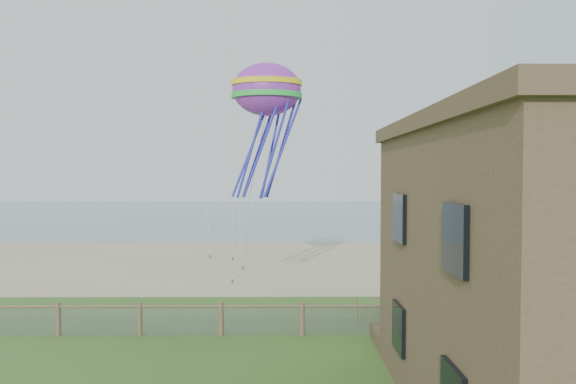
% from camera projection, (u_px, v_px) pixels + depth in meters
% --- Properties ---
extents(sand_beach, '(72.00, 20.00, 0.02)m').
position_uv_depth(sand_beach, '(250.00, 262.00, 34.94)').
color(sand_beach, tan).
rests_on(sand_beach, ground).
extents(ocean, '(160.00, 68.00, 0.02)m').
position_uv_depth(ocean, '(269.00, 213.00, 78.91)').
color(ocean, slate).
rests_on(ocean, ground).
extents(chainlink_fence, '(36.20, 0.20, 1.25)m').
position_uv_depth(chainlink_fence, '(221.00, 321.00, 18.93)').
color(chainlink_fence, brown).
rests_on(chainlink_fence, ground).
extents(picnic_table, '(2.13, 1.93, 0.73)m').
position_uv_depth(picnic_table, '(420.00, 334.00, 17.96)').
color(picnic_table, brown).
rests_on(picnic_table, ground).
extents(octopus_kite, '(3.97, 3.28, 7.07)m').
position_uv_depth(octopus_kite, '(267.00, 127.00, 24.80)').
color(octopus_kite, '#FF286C').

